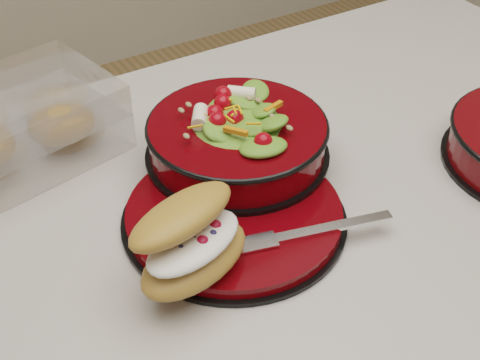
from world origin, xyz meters
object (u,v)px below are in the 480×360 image
salad_bowl (237,132)px  fork (310,232)px  croissant (191,240)px  dinner_plate (235,215)px  pastry_box (19,126)px

salad_bowl → fork: 0.17m
croissant → dinner_plate: bearing=15.6°
croissant → pastry_box: croissant is taller
dinner_plate → pastry_box: pastry_box is taller
salad_bowl → fork: size_ratio=1.30×
pastry_box → croissant: bearing=-87.0°
dinner_plate → salad_bowl: 0.11m
croissant → fork: size_ratio=0.84×
salad_bowl → croissant: bearing=-134.3°
dinner_plate → fork: 0.09m
dinner_plate → croissant: 0.11m
salad_bowl → croissant: size_ratio=1.55×
salad_bowl → fork: (-0.00, -0.16, -0.03)m
salad_bowl → croissant: (-0.14, -0.14, 0.00)m
croissant → pastry_box: 0.32m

